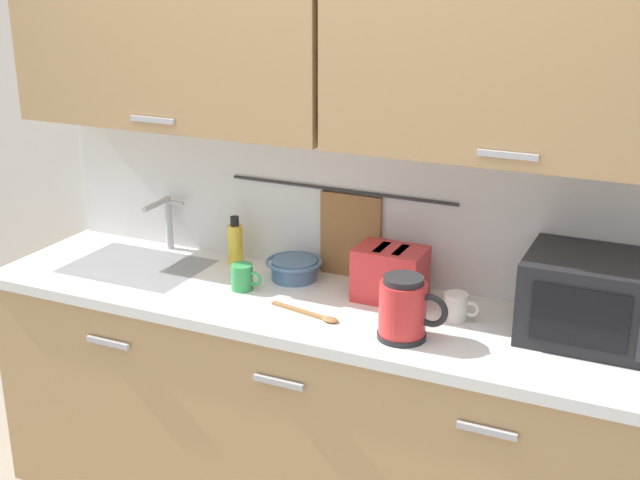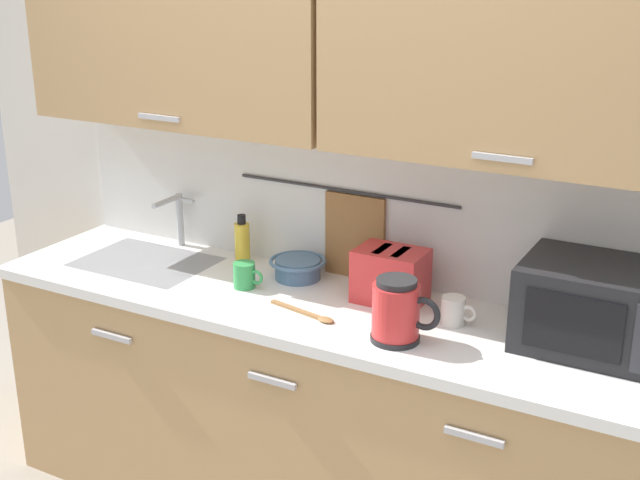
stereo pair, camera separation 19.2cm
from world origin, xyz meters
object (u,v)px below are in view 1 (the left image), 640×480
microwave (600,299)px  mug_by_kettle (457,307)px  electric_kettle (404,309)px  wooden_spoon (312,314)px  mug_near_sink (243,277)px  dish_soap_bottle (235,243)px  toaster (390,274)px  mixing_bowl (294,268)px

microwave → mug_by_kettle: bearing=-173.5°
electric_kettle → wooden_spoon: 0.35m
mug_near_sink → dish_soap_bottle: bearing=125.9°
microwave → toaster: size_ratio=1.80×
mug_near_sink → mug_by_kettle: size_ratio=1.00×
mixing_bowl → wooden_spoon: size_ratio=0.78×
toaster → mug_by_kettle: (0.26, -0.07, -0.05)m
microwave → wooden_spoon: (-0.89, -0.22, -0.13)m
electric_kettle → mug_by_kettle: 0.24m
mug_by_kettle → mixing_bowl: bearing=171.1°
dish_soap_bottle → wooden_spoon: (0.48, -0.32, -0.08)m
electric_kettle → mug_by_kettle: bearing=60.5°
mug_by_kettle → dish_soap_bottle: bearing=171.2°
microwave → electric_kettle: bearing=-155.5°
mixing_bowl → mug_near_sink: bearing=-125.8°
microwave → electric_kettle: microwave is taller
microwave → dish_soap_bottle: bearing=176.1°
dish_soap_bottle → mug_by_kettle: 0.94m
electric_kettle → toaster: (-0.15, 0.28, -0.01)m
mug_near_sink → electric_kettle: bearing=-11.5°
dish_soap_bottle → toaster: size_ratio=0.77×
mug_near_sink → mug_by_kettle: 0.78m
dish_soap_bottle → mug_near_sink: size_ratio=1.63×
mug_by_kettle → wooden_spoon: size_ratio=0.44×
electric_kettle → dish_soap_bottle: (-0.82, 0.35, -0.01)m
microwave → wooden_spoon: size_ratio=1.67×
mixing_bowl → electric_kettle: bearing=-29.5°
mug_near_sink → mug_by_kettle: (0.78, 0.07, 0.00)m
mixing_bowl → toaster: bearing=-4.0°
electric_kettle → mug_by_kettle: electric_kettle is taller
dish_soap_bottle → mug_by_kettle: bearing=-8.8°
mug_near_sink → wooden_spoon: 0.35m
mug_near_sink → mixing_bowl: 0.21m
microwave → toaster: microwave is taller
wooden_spoon → mug_by_kettle: bearing=21.1°
mixing_bowl → mug_by_kettle: (0.66, -0.10, 0.00)m
electric_kettle → mug_near_sink: bearing=168.5°
dish_soap_bottle → wooden_spoon: size_ratio=0.71×
wooden_spoon → mug_near_sink: bearing=162.3°
microwave → electric_kettle: size_ratio=2.03×
electric_kettle → toaster: size_ratio=0.89×
toaster → wooden_spoon: toaster is taller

